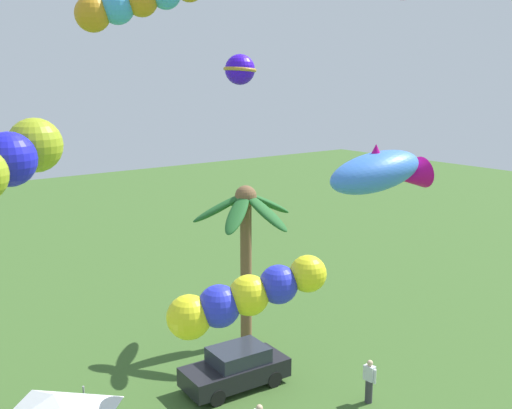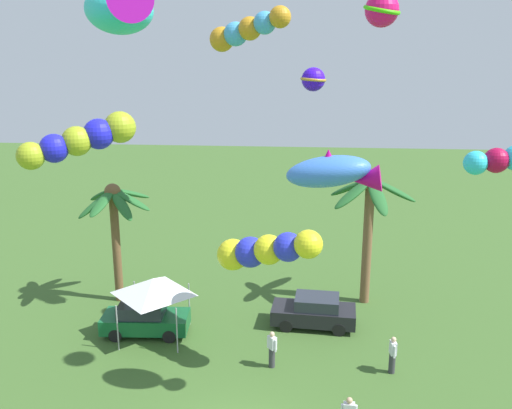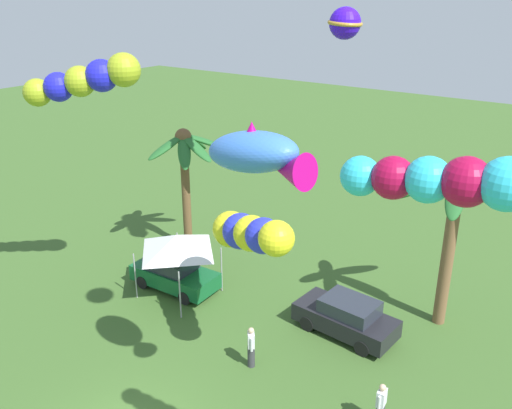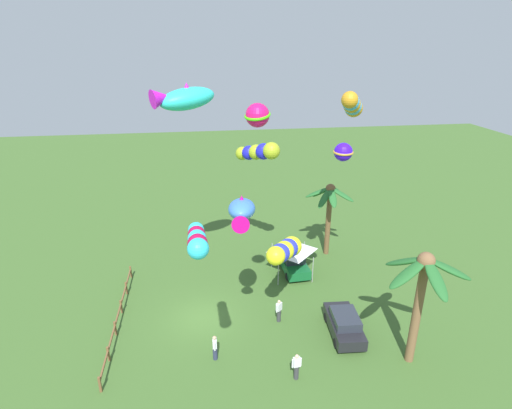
{
  "view_description": "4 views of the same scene",
  "coord_description": "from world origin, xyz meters",
  "views": [
    {
      "loc": [
        -9.19,
        -8.31,
        11.22
      ],
      "look_at": [
        0.13,
        3.9,
        8.0
      ],
      "focal_mm": 42.85,
      "sensor_mm": 36.0,
      "label": 1
    },
    {
      "loc": [
        2.12,
        -15.44,
        12.52
      ],
      "look_at": [
        0.47,
        3.42,
        7.32
      ],
      "focal_mm": 39.09,
      "sensor_mm": 36.0,
      "label": 2
    },
    {
      "loc": [
        10.39,
        -7.68,
        12.41
      ],
      "look_at": [
        1.37,
        4.64,
        6.31
      ],
      "focal_mm": 38.04,
      "sensor_mm": 36.0,
      "label": 3
    },
    {
      "loc": [
        21.99,
        0.38,
        16.73
      ],
      "look_at": [
        0.4,
        3.48,
        7.95
      ],
      "focal_mm": 28.4,
      "sensor_mm": 36.0,
      "label": 4
    }
  ],
  "objects": [
    {
      "name": "palm_tree_0",
      "position": [
        -7.27,
        10.61,
        4.81
      ],
      "size": [
        3.8,
        3.93,
        6.23
      ],
      "color": "brown",
      "rests_on": "ground"
    },
    {
      "name": "palm_tree_1",
      "position": [
        5.4,
        11.5,
        5.17
      ],
      "size": [
        4.38,
        4.51,
        6.86
      ],
      "color": "brown",
      "rests_on": "ground"
    },
    {
      "name": "parked_car_0",
      "position": [
        2.77,
        8.58,
        0.75
      ],
      "size": [
        4.01,
        1.96,
        1.51
      ],
      "color": "black",
      "rests_on": "ground"
    },
    {
      "name": "parked_car_1",
      "position": [
        -4.96,
        7.17,
        0.75
      ],
      "size": [
        3.99,
        1.91,
        1.51
      ],
      "color": "#145B2D",
      "rests_on": "ground"
    },
    {
      "name": "spectator_0",
      "position": [
        1.0,
        4.87,
        0.81
      ],
      "size": [
        0.42,
        0.44,
        1.59
      ],
      "color": "#38383D",
      "rests_on": "ground"
    },
    {
      "name": "spectator_2",
      "position": [
        5.84,
        4.86,
        0.81
      ],
      "size": [
        0.27,
        0.55,
        1.59
      ],
      "color": "#38383D",
      "rests_on": "ground"
    },
    {
      "name": "festival_tent",
      "position": [
        -4.41,
        6.93,
        2.47
      ],
      "size": [
        2.86,
        2.86,
        2.85
      ],
      "color": "#9E9EA3",
      "rests_on": "ground"
    },
    {
      "name": "kite_tube_0",
      "position": [
        0.62,
        5.25,
        4.94
      ],
      "size": [
        4.27,
        2.86,
        2.33
      ],
      "color": "yellow"
    },
    {
      "name": "kite_ball_2",
      "position": [
        2.42,
        7.75,
        11.44
      ],
      "size": [
        1.14,
        1.13,
        0.96
      ],
      "color": "#390FEC"
    },
    {
      "name": "kite_fish_3",
      "position": [
        3.08,
        2.35,
        8.76
      ],
      "size": [
        3.33,
        1.79,
        1.46
      ],
      "color": "#407FED"
    },
    {
      "name": "kite_tube_4",
      "position": [
        -6.13,
        4.56,
        9.37
      ],
      "size": [
        3.9,
        2.85,
        1.96
      ],
      "color": "#A2B421"
    },
    {
      "name": "kite_tube_7",
      "position": [
        8.06,
        0.12,
        9.74
      ],
      "size": [
        2.92,
        0.8,
        1.02
      ],
      "color": "#2ED0F2"
    }
  ]
}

